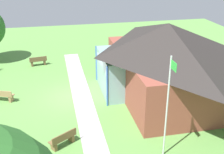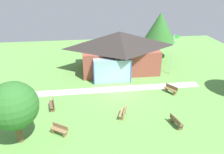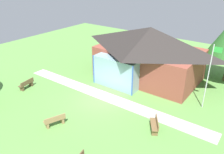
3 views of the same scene
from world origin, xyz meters
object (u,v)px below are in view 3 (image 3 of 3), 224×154
Objects in this scene: flagpole at (209,74)px; bench_mid_left at (27,84)px; pavilion at (148,53)px; bench_front_center at (55,121)px; bench_mid_right at (155,125)px.

flagpole is 15.63m from bench_mid_left.
pavilion is at bearing 159.98° from flagpole.
bench_front_center is 6.92m from bench_mid_right.
bench_front_center is at bearing -118.24° from bench_mid_left.
bench_mid_left and bench_front_center have the same top height.
bench_front_center and bench_mid_right have the same top height.
bench_mid_right is (4.53, -7.14, -2.26)m from pavilion.
bench_mid_left is at bearing -132.02° from pavilion.
bench_mid_left and bench_mid_right have the same top height.
bench_mid_left is 6.81m from bench_front_center.
bench_mid_right is (12.28, 1.47, 0.00)m from bench_mid_left.
bench_mid_left is at bearing -155.89° from flagpole.
pavilion reaches higher than bench_mid_left.
bench_front_center is 1.04× the size of bench_mid_right.
bench_mid_left is at bearing 64.00° from bench_mid_right.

